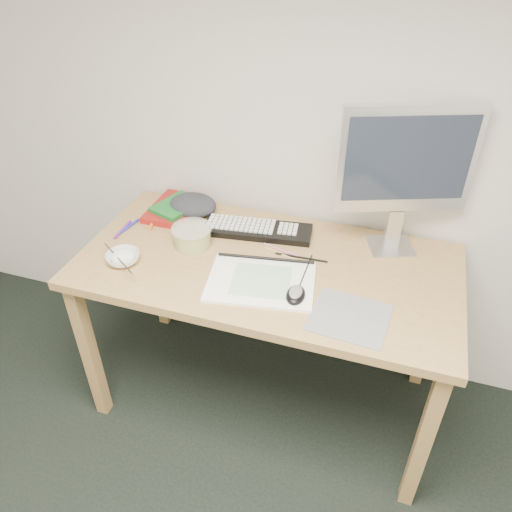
{
  "coord_description": "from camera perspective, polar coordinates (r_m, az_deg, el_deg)",
  "views": [
    {
      "loc": [
        0.48,
        0.01,
        1.86
      ],
      "look_at": [
        0.04,
        1.35,
        0.83
      ],
      "focal_mm": 35.0,
      "sensor_mm": 36.0,
      "label": 1
    }
  ],
  "objects": [
    {
      "name": "desk",
      "position": [
        1.89,
        1.21,
        -2.74
      ],
      "size": [
        1.4,
        0.7,
        0.75
      ],
      "color": "#AC8B4E",
      "rests_on": "ground"
    },
    {
      "name": "mousepad",
      "position": [
        1.64,
        10.64,
        -6.89
      ],
      "size": [
        0.26,
        0.24,
        0.0
      ],
      "primitive_type": "cube",
      "rotation": [
        0.0,
        0.0,
        -0.08
      ],
      "color": "slate",
      "rests_on": "desk"
    },
    {
      "name": "sketchpad",
      "position": [
        1.75,
        0.57,
        -2.96
      ],
      "size": [
        0.41,
        0.32,
        0.01
      ],
      "primitive_type": "cube",
      "rotation": [
        0.0,
        0.0,
        0.16
      ],
      "color": "white",
      "rests_on": "desk"
    },
    {
      "name": "keyboard",
      "position": [
        2.0,
        0.19,
        3.0
      ],
      "size": [
        0.44,
        0.19,
        0.03
      ],
      "primitive_type": "cube",
      "rotation": [
        0.0,
        0.0,
        0.13
      ],
      "color": "black",
      "rests_on": "desk"
    },
    {
      "name": "monitor",
      "position": [
        1.82,
        16.77,
        10.02
      ],
      "size": [
        0.46,
        0.2,
        0.56
      ],
      "rotation": [
        0.0,
        0.0,
        0.36
      ],
      "color": "silver",
      "rests_on": "desk"
    },
    {
      "name": "mouse",
      "position": [
        1.67,
        4.57,
        -4.16
      ],
      "size": [
        0.07,
        0.11,
        0.03
      ],
      "primitive_type": "ellipsoid",
      "rotation": [
        0.0,
        0.0,
        0.07
      ],
      "color": "black",
      "rests_on": "sketchpad"
    },
    {
      "name": "rice_bowl",
      "position": [
        1.9,
        -14.95,
        -0.24
      ],
      "size": [
        0.14,
        0.14,
        0.04
      ],
      "primitive_type": "imported",
      "rotation": [
        0.0,
        0.0,
        0.16
      ],
      "color": "white",
      "rests_on": "desk"
    },
    {
      "name": "chopsticks",
      "position": [
        1.86,
        -15.47,
        -0.25
      ],
      "size": [
        0.2,
        0.15,
        0.02
      ],
      "primitive_type": "cylinder",
      "rotation": [
        0.0,
        1.57,
        -0.61
      ],
      "color": "silver",
      "rests_on": "rice_bowl"
    },
    {
      "name": "fruit_tub",
      "position": [
        1.93,
        -7.3,
        2.26
      ],
      "size": [
        0.19,
        0.19,
        0.08
      ],
      "primitive_type": "cylinder",
      "rotation": [
        0.0,
        0.0,
        0.24
      ],
      "color": "#ECCD53",
      "rests_on": "desk"
    },
    {
      "name": "book_red",
      "position": [
        2.17,
        -9.19,
        5.32
      ],
      "size": [
        0.2,
        0.26,
        0.03
      ],
      "primitive_type": "cube",
      "rotation": [
        0.0,
        0.0,
        0.0
      ],
      "color": "maroon",
      "rests_on": "desk"
    },
    {
      "name": "book_green",
      "position": [
        2.15,
        -9.0,
        5.71
      ],
      "size": [
        0.2,
        0.23,
        0.02
      ],
      "primitive_type": "cube",
      "rotation": [
        0.0,
        0.0,
        -0.33
      ],
      "color": "#196424",
      "rests_on": "book_red"
    },
    {
      "name": "cloth_lump",
      "position": [
        2.14,
        -7.24,
        5.77
      ],
      "size": [
        0.2,
        0.18,
        0.07
      ],
      "primitive_type": "ellipsoid",
      "rotation": [
        0.0,
        0.0,
        0.23
      ],
      "color": "#292B31",
      "rests_on": "desk"
    },
    {
      "name": "pencil_pink",
      "position": [
        1.9,
        3.11,
        0.63
      ],
      "size": [
        0.17,
        0.05,
        0.01
      ],
      "primitive_type": "cylinder",
      "rotation": [
        0.0,
        1.57,
        -0.26
      ],
      "color": "pink",
      "rests_on": "desk"
    },
    {
      "name": "pencil_tan",
      "position": [
        1.88,
        3.33,
        0.03
      ],
      "size": [
        0.17,
        0.06,
        0.01
      ],
      "primitive_type": "cylinder",
      "rotation": [
        0.0,
        1.57,
        -0.3
      ],
      "color": "tan",
      "rests_on": "desk"
    },
    {
      "name": "pencil_black",
      "position": [
        1.87,
        5.2,
        -0.17
      ],
      "size": [
        0.2,
        0.01,
        0.01
      ],
      "primitive_type": "cylinder",
      "rotation": [
        0.0,
        1.57,
        0.03
      ],
      "color": "black",
      "rests_on": "desk"
    },
    {
      "name": "marker_blue",
      "position": [
        2.1,
        -14.31,
        3.29
      ],
      "size": [
        0.03,
        0.12,
        0.01
      ],
      "primitive_type": "cylinder",
      "rotation": [
        0.0,
        1.57,
        1.39
      ],
      "color": "#2027B0",
      "rests_on": "desk"
    },
    {
      "name": "marker_orange",
      "position": [
        2.12,
        -11.65,
        4.08
      ],
      "size": [
        0.05,
        0.14,
        0.01
      ],
      "primitive_type": "cylinder",
      "rotation": [
        0.0,
        1.57,
        1.85
      ],
      "color": "orange",
      "rests_on": "desk"
    },
    {
      "name": "marker_purple",
      "position": [
        2.09,
        -15.0,
        2.94
      ],
      "size": [
        0.02,
        0.13,
        0.01
      ],
      "primitive_type": "cylinder",
      "rotation": [
        0.0,
        1.57,
        1.6
      ],
      "color": "#642381",
      "rests_on": "desk"
    }
  ]
}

